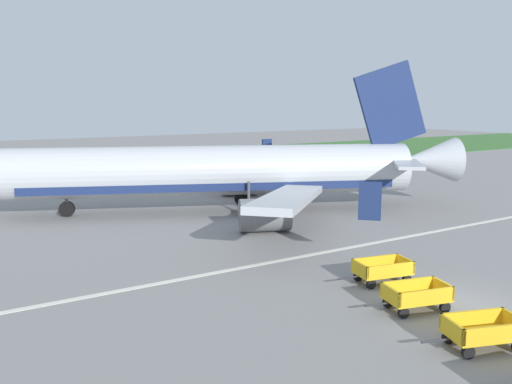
# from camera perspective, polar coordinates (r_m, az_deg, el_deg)

# --- Properties ---
(ground_plane) EXTENTS (220.00, 220.00, 0.00)m
(ground_plane) POSITION_cam_1_polar(r_m,az_deg,el_deg) (23.84, 21.98, -11.19)
(ground_plane) COLOR gray
(grass_strip) EXTENTS (220.00, 28.00, 0.06)m
(grass_strip) POSITION_cam_1_polar(r_m,az_deg,el_deg) (72.47, -16.75, 2.86)
(grass_strip) COLOR #3D7033
(grass_strip) RESTS_ON ground
(apron_stripe) EXTENTS (120.00, 0.36, 0.01)m
(apron_stripe) POSITION_cam_1_polar(r_m,az_deg,el_deg) (29.74, 7.84, -6.39)
(apron_stripe) COLOR silver
(apron_stripe) RESTS_ON ground
(airplane) EXTENTS (35.94, 29.37, 11.34)m
(airplane) POSITION_cam_1_polar(r_m,az_deg,el_deg) (39.52, -3.35, 2.23)
(airplane) COLOR #B2B7BC
(airplane) RESTS_ON ground
(baggage_cart_second_in_row) EXTENTS (3.60, 2.13, 1.07)m
(baggage_cart_second_in_row) POSITION_cam_1_polar(r_m,az_deg,el_deg) (19.89, 23.36, -13.65)
(baggage_cart_second_in_row) COLOR gold
(baggage_cart_second_in_row) RESTS_ON ground
(baggage_cart_third_in_row) EXTENTS (3.62, 1.97, 1.07)m
(baggage_cart_third_in_row) POSITION_cam_1_polar(r_m,az_deg,el_deg) (22.32, 16.95, -10.68)
(baggage_cart_third_in_row) COLOR gold
(baggage_cart_third_in_row) RESTS_ON ground
(baggage_cart_fourth_in_row) EXTENTS (3.63, 1.88, 1.07)m
(baggage_cart_fourth_in_row) POSITION_cam_1_polar(r_m,az_deg,el_deg) (25.11, 13.49, -8.20)
(baggage_cart_fourth_in_row) COLOR gold
(baggage_cart_fourth_in_row) RESTS_ON ground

